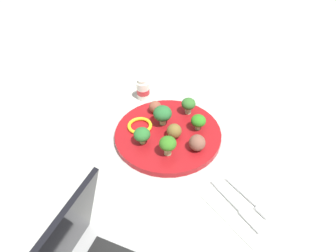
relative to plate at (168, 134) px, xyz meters
The scene contains 15 objects.
ground_plane 0.01m from the plate, ahead, with size 4.00×4.00×0.00m, color #B2B2AD.
plate is the anchor object (origin of this frame).
broccoli_floret_center 0.08m from the plate, 98.37° to the right, with size 0.04×0.04×0.04m.
broccoli_floret_back_left 0.09m from the plate, 40.78° to the right, with size 0.04×0.04×0.05m.
broccoli_floret_mid_right 0.10m from the plate, 103.85° to the left, with size 0.04×0.04×0.05m.
broccoli_floret_far_rim 0.09m from the plate, 57.97° to the left, with size 0.04×0.04×0.04m.
broccoli_floret_back_right 0.06m from the plate, 163.98° to the left, with size 0.05×0.05×0.06m.
meatball_back_right 0.10m from the plate, ahead, with size 0.04×0.04×0.04m, color brown.
meatball_far_rim 0.04m from the plate, ahead, with size 0.04×0.04×0.04m, color brown.
meatball_near_rim 0.09m from the plate, 162.85° to the left, with size 0.03×0.03×0.03m, color brown.
pepper_ring_front_left 0.08m from the plate, 144.43° to the right, with size 0.07×0.07×0.01m, color yellow.
napkin 0.26m from the plate, ahead, with size 0.17×0.12×0.01m, color white.
fork 0.26m from the plate, ahead, with size 0.12×0.03×0.01m.
knife 0.26m from the plate, ahead, with size 0.15×0.03×0.01m.
yogurt_bottle 0.19m from the plate, 163.20° to the left, with size 0.04×0.04×0.07m.
Camera 1 is at (0.41, -0.35, 0.52)m, focal length 30.09 mm.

